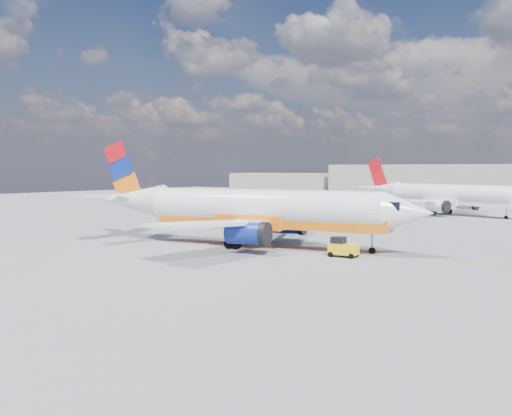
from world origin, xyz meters
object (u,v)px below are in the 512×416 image
Objects in this scene: main_jet at (254,210)px; gse_tug at (343,248)px; traffic_cone at (270,245)px; second_jet at (445,195)px.

main_jet is 10.09m from gse_tug.
main_jet is 3.63m from traffic_cone.
traffic_cone is (-7.88, 0.59, -0.50)m from gse_tug.
gse_tug is 7.92m from traffic_cone.
gse_tug is (9.73, -0.50, -2.63)m from main_jet.
traffic_cone is at bearing -10.55° from main_jet.
main_jet is at bearing 168.02° from gse_tug.
main_jet reaches higher than gse_tug.
second_jet is 52.62× the size of traffic_cone.
main_jet is 46.81m from second_jet.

